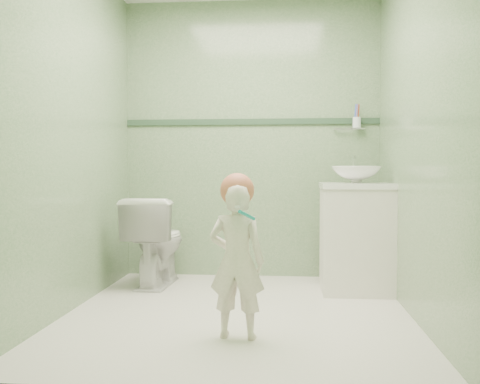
# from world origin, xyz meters

# --- Properties ---
(ground) EXTENTS (2.50, 2.50, 0.00)m
(ground) POSITION_xyz_m (0.00, 0.00, 0.00)
(ground) COLOR silver
(ground) RESTS_ON ground
(room_shell) EXTENTS (2.50, 2.54, 2.40)m
(room_shell) POSITION_xyz_m (0.00, 0.00, 1.20)
(room_shell) COLOR gray
(room_shell) RESTS_ON ground
(trim_stripe) EXTENTS (2.20, 0.02, 0.05)m
(trim_stripe) POSITION_xyz_m (0.00, 1.24, 1.35)
(trim_stripe) COLOR #2D4833
(trim_stripe) RESTS_ON room_shell
(vanity) EXTENTS (0.52, 0.50, 0.80)m
(vanity) POSITION_xyz_m (0.84, 0.70, 0.40)
(vanity) COLOR silver
(vanity) RESTS_ON ground
(counter) EXTENTS (0.54, 0.52, 0.04)m
(counter) POSITION_xyz_m (0.84, 0.70, 0.81)
(counter) COLOR white
(counter) RESTS_ON vanity
(basin) EXTENTS (0.37, 0.37, 0.13)m
(basin) POSITION_xyz_m (0.84, 0.70, 0.89)
(basin) COLOR white
(basin) RESTS_ON counter
(faucet) EXTENTS (0.03, 0.13, 0.18)m
(faucet) POSITION_xyz_m (0.84, 0.89, 0.97)
(faucet) COLOR silver
(faucet) RESTS_ON counter
(cup_holder) EXTENTS (0.26, 0.07, 0.21)m
(cup_holder) POSITION_xyz_m (0.89, 1.18, 1.33)
(cup_holder) COLOR silver
(cup_holder) RESTS_ON room_shell
(toilet) EXTENTS (0.43, 0.72, 0.71)m
(toilet) POSITION_xyz_m (-0.74, 0.80, 0.36)
(toilet) COLOR white
(toilet) RESTS_ON ground
(toddler) EXTENTS (0.33, 0.24, 0.85)m
(toddler) POSITION_xyz_m (0.04, -0.52, 0.43)
(toddler) COLOR beige
(toddler) RESTS_ON ground
(hair_cap) EXTENTS (0.19, 0.19, 0.19)m
(hair_cap) POSITION_xyz_m (0.04, -0.50, 0.82)
(hair_cap) COLOR #C6684A
(hair_cap) RESTS_ON toddler
(teal_toothbrush) EXTENTS (0.11, 0.14, 0.08)m
(teal_toothbrush) POSITION_xyz_m (0.10, -0.65, 0.69)
(teal_toothbrush) COLOR #0D8F8B
(teal_toothbrush) RESTS_ON toddler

